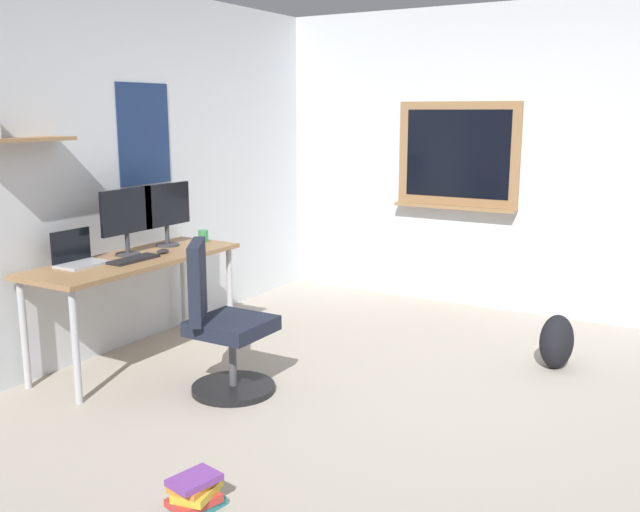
{
  "coord_description": "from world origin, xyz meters",
  "views": [
    {
      "loc": [
        -3.63,
        -1.44,
        1.72
      ],
      "look_at": [
        0.03,
        0.73,
        0.85
      ],
      "focal_mm": 39.88,
      "sensor_mm": 36.0,
      "label": 1
    }
  ],
  "objects_px": {
    "laptop": "(78,257)",
    "monitor_secondary": "(167,210)",
    "monitor_primary": "(127,217)",
    "book_stack_on_floor": "(196,493)",
    "desk": "(135,268)",
    "coffee_mug": "(203,236)",
    "keyboard": "(134,259)",
    "backpack": "(557,341)",
    "computer_mouse": "(163,251)",
    "office_chair": "(222,329)"
  },
  "relations": [
    {
      "from": "laptop",
      "to": "monitor_primary",
      "type": "relative_size",
      "value": 0.67
    },
    {
      "from": "desk",
      "to": "laptop",
      "type": "relative_size",
      "value": 5.15
    },
    {
      "from": "office_chair",
      "to": "monitor_primary",
      "type": "relative_size",
      "value": 2.05
    },
    {
      "from": "laptop",
      "to": "computer_mouse",
      "type": "height_order",
      "value": "laptop"
    },
    {
      "from": "monitor_secondary",
      "to": "computer_mouse",
      "type": "bearing_deg",
      "value": -145.07
    },
    {
      "from": "monitor_primary",
      "to": "keyboard",
      "type": "relative_size",
      "value": 1.25
    },
    {
      "from": "backpack",
      "to": "computer_mouse",
      "type": "bearing_deg",
      "value": 114.71
    },
    {
      "from": "monitor_secondary",
      "to": "monitor_primary",
      "type": "bearing_deg",
      "value": 180.0
    },
    {
      "from": "laptop",
      "to": "book_stack_on_floor",
      "type": "height_order",
      "value": "laptop"
    },
    {
      "from": "monitor_primary",
      "to": "book_stack_on_floor",
      "type": "bearing_deg",
      "value": -127.94
    },
    {
      "from": "computer_mouse",
      "to": "backpack",
      "type": "distance_m",
      "value": 2.79
    },
    {
      "from": "office_chair",
      "to": "monitor_secondary",
      "type": "height_order",
      "value": "monitor_secondary"
    },
    {
      "from": "office_chair",
      "to": "backpack",
      "type": "relative_size",
      "value": 2.58
    },
    {
      "from": "computer_mouse",
      "to": "backpack",
      "type": "xyz_separation_m",
      "value": [
        1.14,
        -2.48,
        -0.57
      ]
    },
    {
      "from": "coffee_mug",
      "to": "office_chair",
      "type": "bearing_deg",
      "value": -135.48
    },
    {
      "from": "coffee_mug",
      "to": "book_stack_on_floor",
      "type": "relative_size",
      "value": 0.35
    },
    {
      "from": "computer_mouse",
      "to": "coffee_mug",
      "type": "distance_m",
      "value": 0.5
    },
    {
      "from": "keyboard",
      "to": "book_stack_on_floor",
      "type": "relative_size",
      "value": 1.42
    },
    {
      "from": "computer_mouse",
      "to": "backpack",
      "type": "height_order",
      "value": "computer_mouse"
    },
    {
      "from": "desk",
      "to": "keyboard",
      "type": "relative_size",
      "value": 4.32
    },
    {
      "from": "office_chair",
      "to": "backpack",
      "type": "bearing_deg",
      "value": -48.37
    },
    {
      "from": "laptop",
      "to": "backpack",
      "type": "relative_size",
      "value": 0.84
    },
    {
      "from": "desk",
      "to": "coffee_mug",
      "type": "xyz_separation_m",
      "value": [
        0.7,
        -0.02,
        0.12
      ]
    },
    {
      "from": "monitor_secondary",
      "to": "computer_mouse",
      "type": "relative_size",
      "value": 4.46
    },
    {
      "from": "backpack",
      "to": "monitor_primary",
      "type": "bearing_deg",
      "value": 116.18
    },
    {
      "from": "coffee_mug",
      "to": "monitor_primary",
      "type": "bearing_deg",
      "value": 169.92
    },
    {
      "from": "coffee_mug",
      "to": "book_stack_on_floor",
      "type": "height_order",
      "value": "coffee_mug"
    },
    {
      "from": "office_chair",
      "to": "monitor_primary",
      "type": "bearing_deg",
      "value": 78.38
    },
    {
      "from": "keyboard",
      "to": "backpack",
      "type": "relative_size",
      "value": 1.01
    },
    {
      "from": "laptop",
      "to": "monitor_secondary",
      "type": "relative_size",
      "value": 0.67
    },
    {
      "from": "monitor_primary",
      "to": "book_stack_on_floor",
      "type": "xyz_separation_m",
      "value": [
        -1.32,
        -1.7,
        -0.92
      ]
    },
    {
      "from": "desk",
      "to": "laptop",
      "type": "distance_m",
      "value": 0.41
    },
    {
      "from": "book_stack_on_floor",
      "to": "coffee_mug",
      "type": "bearing_deg",
      "value": 38.56
    },
    {
      "from": "laptop",
      "to": "backpack",
      "type": "height_order",
      "value": "laptop"
    },
    {
      "from": "monitor_primary",
      "to": "book_stack_on_floor",
      "type": "distance_m",
      "value": 2.34
    },
    {
      "from": "computer_mouse",
      "to": "desk",
      "type": "bearing_deg",
      "value": 159.89
    },
    {
      "from": "office_chair",
      "to": "monitor_primary",
      "type": "height_order",
      "value": "monitor_primary"
    },
    {
      "from": "desk",
      "to": "monitor_primary",
      "type": "xyz_separation_m",
      "value": [
        0.04,
        0.09,
        0.34
      ]
    },
    {
      "from": "desk",
      "to": "keyboard",
      "type": "height_order",
      "value": "keyboard"
    },
    {
      "from": "monitor_secondary",
      "to": "keyboard",
      "type": "height_order",
      "value": "monitor_secondary"
    },
    {
      "from": "laptop",
      "to": "monitor_secondary",
      "type": "xyz_separation_m",
      "value": [
        0.8,
        -0.05,
        0.22
      ]
    },
    {
      "from": "laptop",
      "to": "computer_mouse",
      "type": "bearing_deg",
      "value": -21.05
    },
    {
      "from": "keyboard",
      "to": "backpack",
      "type": "distance_m",
      "value": 2.91
    },
    {
      "from": "laptop",
      "to": "keyboard",
      "type": "distance_m",
      "value": 0.36
    },
    {
      "from": "desk",
      "to": "office_chair",
      "type": "xyz_separation_m",
      "value": [
        -0.16,
        -0.87,
        -0.25
      ]
    },
    {
      "from": "desk",
      "to": "computer_mouse",
      "type": "distance_m",
      "value": 0.23
    },
    {
      "from": "laptop",
      "to": "book_stack_on_floor",
      "type": "bearing_deg",
      "value": -117.88
    },
    {
      "from": "monitor_primary",
      "to": "backpack",
      "type": "bearing_deg",
      "value": -63.82
    },
    {
      "from": "office_chair",
      "to": "monitor_secondary",
      "type": "relative_size",
      "value": 2.05
    },
    {
      "from": "office_chair",
      "to": "desk",
      "type": "bearing_deg",
      "value": 79.69
    }
  ]
}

